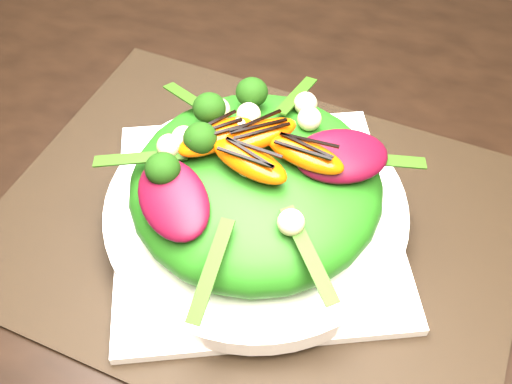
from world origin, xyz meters
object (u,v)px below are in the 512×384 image
(dining_table, at_px, (429,290))
(orange_segment, at_px, (256,123))
(placemat, at_px, (256,223))
(plate_base, at_px, (256,219))
(salad_bowl, at_px, (256,209))
(lettuce_mound, at_px, (256,185))

(dining_table, distance_m, orange_segment, 0.21)
(dining_table, bearing_deg, orange_segment, 167.47)
(placemat, xyz_separation_m, plate_base, (0.00, 0.00, 0.01))
(plate_base, distance_m, salad_bowl, 0.01)
(lettuce_mound, distance_m, orange_segment, 0.05)
(lettuce_mound, bearing_deg, dining_table, -3.29)
(dining_table, xyz_separation_m, plate_base, (-0.16, 0.01, 0.03))
(lettuce_mound, bearing_deg, placemat, 0.00)
(dining_table, xyz_separation_m, salad_bowl, (-0.16, 0.01, 0.04))
(placemat, bearing_deg, salad_bowl, 90.00)
(dining_table, bearing_deg, salad_bowl, 176.71)
(dining_table, xyz_separation_m, lettuce_mound, (-0.16, 0.01, 0.08))
(plate_base, relative_size, orange_segment, 3.81)
(placemat, bearing_deg, dining_table, -3.29)
(placemat, distance_m, salad_bowl, 0.02)
(dining_table, relative_size, plate_base, 6.40)
(lettuce_mound, height_order, orange_segment, orange_segment)
(salad_bowl, bearing_deg, dining_table, -3.29)
(placemat, xyz_separation_m, lettuce_mound, (0.00, 0.00, 0.06))
(dining_table, relative_size, salad_bowl, 5.99)
(plate_base, xyz_separation_m, salad_bowl, (0.00, 0.00, 0.01))
(salad_bowl, relative_size, orange_segment, 4.07)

